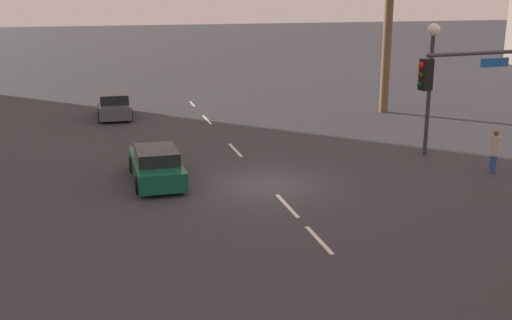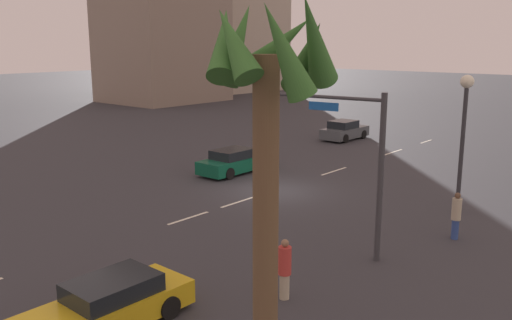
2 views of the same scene
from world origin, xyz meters
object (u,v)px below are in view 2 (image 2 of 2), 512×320
at_px(pedestrian_0, 285,268).
at_px(car_2, 344,131).
at_px(pedestrian_1, 456,215).
at_px(car_0, 106,306).
at_px(streetlamp, 464,117).
at_px(palm_tree_0, 268,112).
at_px(building_0, 161,0).
at_px(car_1, 235,161).
at_px(traffic_signal, 332,142).

bearing_deg(pedestrian_0, car_2, -151.97).
xyz_separation_m(pedestrian_0, pedestrian_1, (-8.02, 1.85, 0.01)).
xyz_separation_m(car_0, pedestrian_0, (-4.30, 2.45, 0.33)).
bearing_deg(car_0, pedestrian_0, 150.34).
bearing_deg(streetlamp, car_2, -132.92).
relative_size(palm_tree_0, building_0, 0.34).
xyz_separation_m(car_1, streetlamp, (-0.88, 12.29, 3.52)).
bearing_deg(palm_tree_0, car_0, -80.64).
bearing_deg(traffic_signal, streetlamp, 166.34).
xyz_separation_m(streetlamp, pedestrian_0, (11.40, -0.65, -3.21)).
xyz_separation_m(palm_tree_0, building_0, (-36.58, -46.74, 6.28)).
height_order(car_0, pedestrian_1, pedestrian_1).
bearing_deg(car_2, streetlamp, 47.08).
height_order(car_0, traffic_signal, traffic_signal).
relative_size(traffic_signal, pedestrian_1, 3.15).
height_order(car_1, traffic_signal, traffic_signal).
relative_size(streetlamp, palm_tree_0, 0.72).
distance_m(car_1, palm_tree_0, 20.44).
bearing_deg(car_1, palm_tree_0, 44.68).
bearing_deg(car_0, car_2, -160.01).
distance_m(car_1, traffic_signal, 12.75).
bearing_deg(palm_tree_0, pedestrian_1, -178.00).
xyz_separation_m(car_1, pedestrian_1, (2.49, 13.48, 0.31)).
bearing_deg(car_1, car_2, -175.57).
xyz_separation_m(traffic_signal, pedestrian_1, (-3.99, 2.99, -2.92)).
bearing_deg(building_0, car_0, 48.26).
xyz_separation_m(car_1, palm_tree_0, (14.04, 13.88, 5.27)).
height_order(car_0, car_2, car_2).
bearing_deg(car_1, traffic_signal, 58.30).
relative_size(traffic_signal, streetlamp, 0.96).
bearing_deg(car_2, traffic_signal, 30.27).
xyz_separation_m(streetlamp, building_0, (-21.65, -45.14, 8.03)).
distance_m(car_1, building_0, 41.48).
bearing_deg(traffic_signal, car_1, -121.70).
height_order(traffic_signal, building_0, building_0).
height_order(car_1, building_0, building_0).
relative_size(pedestrian_1, palm_tree_0, 0.22).
bearing_deg(car_1, pedestrian_1, 79.52).
relative_size(pedestrian_1, building_0, 0.07).
relative_size(car_0, palm_tree_0, 0.58).
bearing_deg(pedestrian_1, car_2, -137.36).
height_order(car_0, pedestrian_0, pedestrian_0).
bearing_deg(palm_tree_0, car_2, -151.36).
bearing_deg(car_0, building_0, -131.62).
bearing_deg(car_2, car_0, 19.99).
relative_size(car_0, streetlamp, 0.80).
xyz_separation_m(car_0, building_0, (-37.35, -42.04, 11.58)).
bearing_deg(car_0, streetlamp, 168.83).
bearing_deg(palm_tree_0, building_0, -128.04).
relative_size(car_1, palm_tree_0, 0.57).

